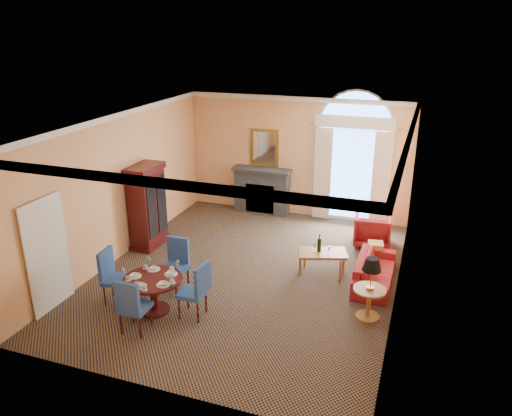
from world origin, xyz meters
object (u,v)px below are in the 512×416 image
(armoire, at_px, (147,207))
(side_table, at_px, (371,281))
(armchair, at_px, (372,230))
(sofa, at_px, (375,270))
(dining_table, at_px, (153,286))
(coffee_table, at_px, (322,253))

(armoire, height_order, side_table, armoire)
(armchair, height_order, side_table, side_table)
(armoire, height_order, sofa, armoire)
(armchair, bearing_deg, side_table, 90.89)
(dining_table, xyz_separation_m, side_table, (3.71, 1.08, 0.21))
(armoire, xyz_separation_m, dining_table, (1.61, -2.54, -0.42))
(coffee_table, bearing_deg, armchair, 47.91)
(armoire, distance_m, sofa, 5.31)
(armoire, xyz_separation_m, coffee_table, (4.18, -0.11, -0.47))
(side_table, bearing_deg, dining_table, -163.74)
(coffee_table, bearing_deg, side_table, -68.22)
(armchair, bearing_deg, dining_table, 46.56)
(dining_table, distance_m, side_table, 3.87)
(sofa, distance_m, coffee_table, 1.11)
(armoire, xyz_separation_m, side_table, (5.32, -1.46, -0.21))
(armchair, bearing_deg, sofa, 93.73)
(sofa, xyz_separation_m, armchair, (-0.29, 1.84, 0.12))
(coffee_table, height_order, side_table, side_table)
(armoire, bearing_deg, armchair, 19.15)
(armoire, bearing_deg, side_table, -15.35)
(dining_table, height_order, armchair, dining_table)
(armoire, relative_size, armchair, 2.28)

